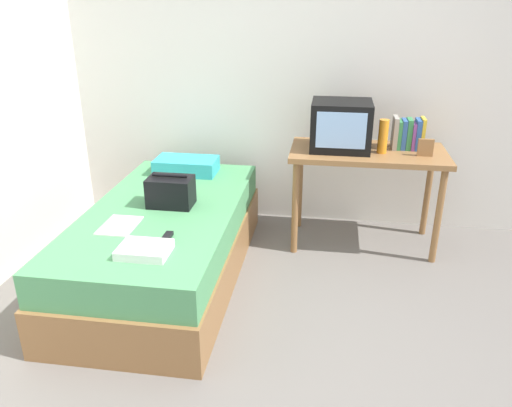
% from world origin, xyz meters
% --- Properties ---
extents(ground_plane, '(8.00, 8.00, 0.00)m').
position_xyz_m(ground_plane, '(0.00, 0.00, 0.00)').
color(ground_plane, slate).
extents(wall_back, '(5.20, 0.10, 2.60)m').
position_xyz_m(wall_back, '(0.00, 2.00, 1.30)').
color(wall_back, silver).
rests_on(wall_back, ground).
extents(bed, '(1.00, 2.00, 0.53)m').
position_xyz_m(bed, '(-0.85, 0.80, 0.26)').
color(bed, olive).
rests_on(bed, ground).
extents(desk, '(1.16, 0.60, 0.77)m').
position_xyz_m(desk, '(0.53, 1.53, 0.67)').
color(desk, olive).
rests_on(desk, ground).
extents(tv, '(0.44, 0.39, 0.36)m').
position_xyz_m(tv, '(0.32, 1.53, 0.95)').
color(tv, black).
rests_on(tv, desk).
extents(water_bottle, '(0.07, 0.07, 0.25)m').
position_xyz_m(water_bottle, '(0.63, 1.48, 0.90)').
color(water_bottle, orange).
rests_on(water_bottle, desk).
extents(book_row, '(0.23, 0.16, 0.24)m').
position_xyz_m(book_row, '(0.82, 1.62, 0.89)').
color(book_row, gray).
rests_on(book_row, desk).
extents(picture_frame, '(0.11, 0.02, 0.13)m').
position_xyz_m(picture_frame, '(0.93, 1.44, 0.84)').
color(picture_frame, olive).
rests_on(picture_frame, desk).
extents(pillow, '(0.49, 0.28, 0.12)m').
position_xyz_m(pillow, '(-0.88, 1.51, 0.59)').
color(pillow, '#33A8B7').
rests_on(pillow, bed).
extents(handbag, '(0.30, 0.20, 0.22)m').
position_xyz_m(handbag, '(-0.80, 0.84, 0.63)').
color(handbag, black).
rests_on(handbag, bed).
extents(magazine, '(0.21, 0.29, 0.01)m').
position_xyz_m(magazine, '(-1.02, 0.47, 0.53)').
color(magazine, white).
rests_on(magazine, bed).
extents(remote_dark, '(0.04, 0.16, 0.02)m').
position_xyz_m(remote_dark, '(-0.67, 0.33, 0.54)').
color(remote_dark, black).
rests_on(remote_dark, bed).
extents(folded_towel, '(0.28, 0.22, 0.05)m').
position_xyz_m(folded_towel, '(-0.74, 0.15, 0.55)').
color(folded_towel, white).
rests_on(folded_towel, bed).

